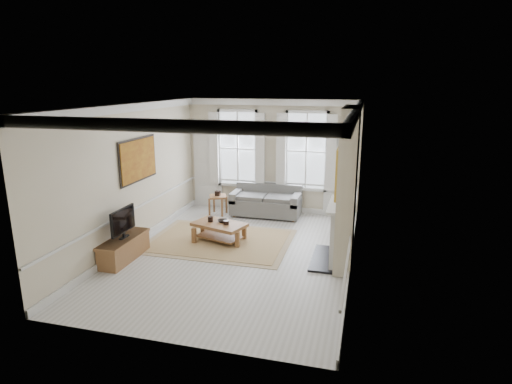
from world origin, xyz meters
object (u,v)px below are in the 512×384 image
(coffee_table, at_px, (219,226))
(tv_stand, at_px, (124,249))
(sofa, at_px, (267,203))
(side_table, at_px, (218,199))

(coffee_table, relative_size, tv_stand, 1.00)
(sofa, height_order, side_table, sofa)
(sofa, relative_size, tv_stand, 1.39)
(coffee_table, bearing_deg, tv_stand, -118.85)
(sofa, distance_m, coffee_table, 2.52)
(sofa, height_order, tv_stand, sofa)
(tv_stand, bearing_deg, coffee_table, 43.73)
(coffee_table, xyz_separation_m, tv_stand, (-1.68, -1.61, -0.14))
(side_table, distance_m, coffee_table, 2.27)
(coffee_table, height_order, tv_stand, tv_stand)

